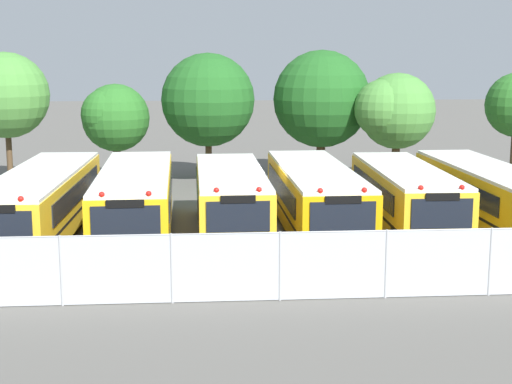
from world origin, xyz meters
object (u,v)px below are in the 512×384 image
at_px(school_bus_1, 136,200).
at_px(school_bus_5, 488,195).
at_px(tree_4, 393,111).
at_px(school_bus_0, 42,202).
at_px(traffic_cone, 364,280).
at_px(tree_1, 113,117).
at_px(tree_3, 325,100).
at_px(school_bus_2, 231,199).
at_px(school_bus_4, 405,197).
at_px(tree_0, 7,94).
at_px(school_bus_3, 315,197).
at_px(tree_2, 210,100).

height_order(school_bus_1, school_bus_5, school_bus_1).
relative_size(school_bus_5, tree_4, 1.90).
height_order(school_bus_0, traffic_cone, school_bus_0).
height_order(tree_1, tree_3, tree_3).
bearing_deg(school_bus_2, tree_1, -65.26).
relative_size(school_bus_4, tree_4, 1.65).
bearing_deg(school_bus_0, school_bus_2, -178.51).
bearing_deg(school_bus_2, tree_4, -130.60).
height_order(school_bus_2, tree_4, tree_4).
relative_size(school_bus_1, tree_0, 1.58).
distance_m(school_bus_3, tree_2, 12.71).
height_order(school_bus_3, school_bus_4, school_bus_3).
bearing_deg(school_bus_3, school_bus_4, 175.84).
bearing_deg(tree_4, school_bus_5, -82.72).
height_order(school_bus_1, tree_2, tree_2).
bearing_deg(tree_2, tree_0, -174.49).
distance_m(school_bus_5, traffic_cone, 9.74).
distance_m(school_bus_4, school_bus_5, 3.36).
relative_size(school_bus_2, traffic_cone, 14.24).
bearing_deg(tree_0, school_bus_3, -38.07).
xyz_separation_m(school_bus_2, tree_1, (-5.50, 11.63, 2.11)).
distance_m(school_bus_3, tree_1, 14.47).
height_order(tree_3, traffic_cone, tree_3).
xyz_separation_m(school_bus_1, traffic_cone, (7.01, -6.98, -1.07)).
bearing_deg(school_bus_3, tree_0, -38.87).
bearing_deg(tree_3, tree_2, -175.55).
height_order(school_bus_0, tree_1, tree_1).
xyz_separation_m(school_bus_0, school_bus_3, (10.07, 0.23, -0.00)).
height_order(tree_3, tree_4, tree_3).
height_order(school_bus_1, school_bus_3, school_bus_1).
bearing_deg(school_bus_0, school_bus_1, -177.08).
distance_m(tree_0, tree_2, 10.13).
xyz_separation_m(school_bus_2, tree_3, (5.53, 12.52, 2.85)).
xyz_separation_m(school_bus_2, school_bus_3, (3.20, 0.25, 0.00)).
bearing_deg(tree_1, tree_4, -5.32).
height_order(school_bus_1, school_bus_4, school_bus_1).
relative_size(school_bus_5, tree_1, 2.10).
height_order(school_bus_0, school_bus_3, school_bus_3).
relative_size(tree_2, tree_4, 1.17).
height_order(school_bus_4, school_bus_5, school_bus_4).
xyz_separation_m(school_bus_0, tree_0, (-3.74, 11.05, 3.30)).
bearing_deg(tree_4, school_bus_2, -130.03).
bearing_deg(traffic_cone, school_bus_4, 66.20).
xyz_separation_m(school_bus_0, tree_3, (12.40, 12.50, 2.85)).
distance_m(tree_1, tree_2, 5.04).
bearing_deg(tree_0, tree_1, 6.24).
bearing_deg(school_bus_0, school_bus_5, -177.11).
distance_m(school_bus_0, tree_4, 18.79).
distance_m(school_bus_2, tree_2, 12.41).
bearing_deg(traffic_cone, school_bus_0, 146.42).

